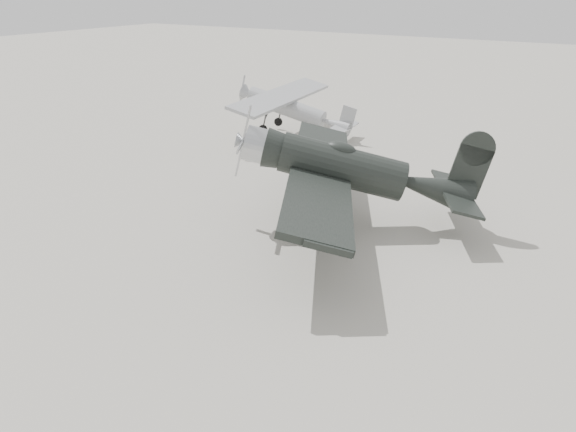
# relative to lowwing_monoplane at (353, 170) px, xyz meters

# --- Properties ---
(ground) EXTENTS (160.00, 160.00, 0.00)m
(ground) POSITION_rel_lowwing_monoplane_xyz_m (-1.30, -6.51, -2.12)
(ground) COLOR #A5A393
(ground) RESTS_ON ground
(lowwing_monoplane) EXTENTS (9.61, 11.90, 4.00)m
(lowwing_monoplane) POSITION_rel_lowwing_monoplane_xyz_m (0.00, 0.00, 0.00)
(lowwing_monoplane) COLOR black
(lowwing_monoplane) RESTS_ON ground
(highwing_monoplane) EXTENTS (7.20, 10.12, 2.86)m
(highwing_monoplane) POSITION_rel_lowwing_monoplane_xyz_m (-8.68, 9.94, -0.33)
(highwing_monoplane) COLOR #A1A4A7
(highwing_monoplane) RESTS_ON ground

